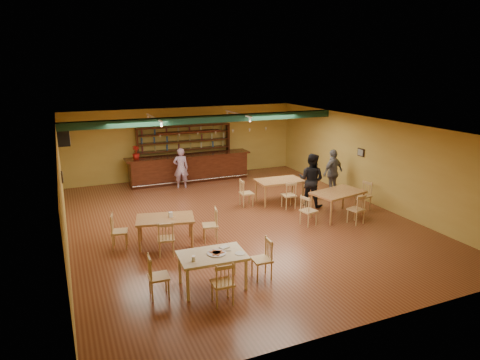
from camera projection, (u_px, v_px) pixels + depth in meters
name	position (u px, v px, depth m)	size (l,w,h in m)	color
floor	(239.00, 221.00, 13.28)	(12.00, 12.00, 0.00)	brown
ceiling_beam	(208.00, 119.00, 15.00)	(10.00, 0.30, 0.25)	black
track_rail_left	(154.00, 118.00, 14.83)	(0.05, 2.50, 0.05)	white
track_rail_right	(238.00, 114.00, 16.05)	(0.05, 2.50, 0.05)	white
ac_unit	(63.00, 136.00, 14.56)	(0.34, 0.70, 0.48)	white
picture_left	(62.00, 177.00, 11.83)	(0.04, 0.34, 0.28)	black
picture_right	(361.00, 152.00, 15.16)	(0.04, 0.34, 0.28)	black
bar_counter	(189.00, 168.00, 17.67)	(5.21, 0.85, 1.13)	black
back_bar_hutch	(185.00, 152.00, 18.07)	(4.03, 0.40, 2.28)	black
poinsettia	(136.00, 153.00, 16.63)	(0.30, 0.30, 0.54)	maroon
dining_table_b	(279.00, 191.00, 15.04)	(1.61, 0.97, 0.81)	#A26239
dining_table_c	(166.00, 231.00, 11.47)	(1.53, 0.92, 0.76)	#A26239
dining_table_d	(337.00, 204.00, 13.56)	(1.67, 1.00, 0.83)	#A26239
near_table	(212.00, 271.00, 9.25)	(1.44, 0.93, 0.77)	beige
pizza_tray	(217.00, 253.00, 9.18)	(0.40, 0.40, 0.01)	silver
parmesan_shaker	(194.00, 259.00, 8.82)	(0.07, 0.07, 0.11)	#EAE5C6
napkin_stack	(224.00, 247.00, 9.46)	(0.20, 0.15, 0.03)	white
pizza_server	(222.00, 251.00, 9.28)	(0.32, 0.09, 0.00)	silver
side_plate	(240.00, 253.00, 9.18)	(0.22, 0.22, 0.01)	white
patron_bar	(181.00, 168.00, 16.65)	(0.59, 0.39, 1.61)	#7F4493
patron_right_a	(311.00, 180.00, 14.49)	(0.90, 0.70, 1.85)	black
patron_right_b	(333.00, 173.00, 15.67)	(1.03, 0.43, 1.75)	slate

